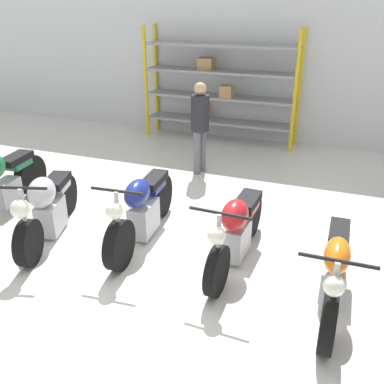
{
  "coord_description": "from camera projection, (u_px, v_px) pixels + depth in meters",
  "views": [
    {
      "loc": [
        1.74,
        -4.23,
        2.95
      ],
      "look_at": [
        0.0,
        0.4,
        0.7
      ],
      "focal_mm": 40.0,
      "sensor_mm": 36.0,
      "label": 1
    }
  ],
  "objects": [
    {
      "name": "motorcycle_silver",
      "position": [
        48.0,
        207.0,
        5.65
      ],
      "size": [
        0.84,
        1.91,
        1.0
      ],
      "rotation": [
        0.0,
        0.0,
        -1.27
      ],
      "color": "black",
      "rests_on": "ground_plane"
    },
    {
      "name": "motorcycle_green",
      "position": [
        2.0,
        184.0,
        6.29
      ],
      "size": [
        0.58,
        2.03,
        1.07
      ],
      "rotation": [
        0.0,
        0.0,
        -1.48
      ],
      "color": "black",
      "rests_on": "ground_plane"
    },
    {
      "name": "back_wall",
      "position": [
        271.0,
        58.0,
        9.03
      ],
      "size": [
        30.0,
        0.08,
        3.6
      ],
      "color": "silver",
      "rests_on": "ground_plane"
    },
    {
      "name": "motorcycle_orange",
      "position": [
        334.0,
        271.0,
        4.36
      ],
      "size": [
        0.66,
        1.93,
        0.94
      ],
      "rotation": [
        0.0,
        0.0,
        -1.56
      ],
      "color": "black",
      "rests_on": "ground_plane"
    },
    {
      "name": "ground_plane",
      "position": [
        181.0,
        255.0,
        5.38
      ],
      "size": [
        30.0,
        30.0,
        0.0
      ],
      "primitive_type": "plane",
      "color": "silver"
    },
    {
      "name": "person_browsing",
      "position": [
        200.0,
        121.0,
        7.54
      ],
      "size": [
        0.39,
        0.39,
        1.64
      ],
      "rotation": [
        0.0,
        0.0,
        2.9
      ],
      "color": "#595960",
      "rests_on": "ground_plane"
    },
    {
      "name": "motorcycle_blue",
      "position": [
        142.0,
        209.0,
        5.59
      ],
      "size": [
        0.64,
        2.05,
        1.0
      ],
      "rotation": [
        0.0,
        0.0,
        -1.49
      ],
      "color": "black",
      "rests_on": "ground_plane"
    },
    {
      "name": "motorcycle_red",
      "position": [
        237.0,
        229.0,
        5.1
      ],
      "size": [
        0.67,
        1.98,
        0.97
      ],
      "rotation": [
        0.0,
        0.0,
        -1.61
      ],
      "color": "black",
      "rests_on": "ground_plane"
    },
    {
      "name": "shelving_rack",
      "position": [
        219.0,
        85.0,
        9.29
      ],
      "size": [
        3.39,
        0.63,
        2.42
      ],
      "color": "gold",
      "rests_on": "ground_plane"
    }
  ]
}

